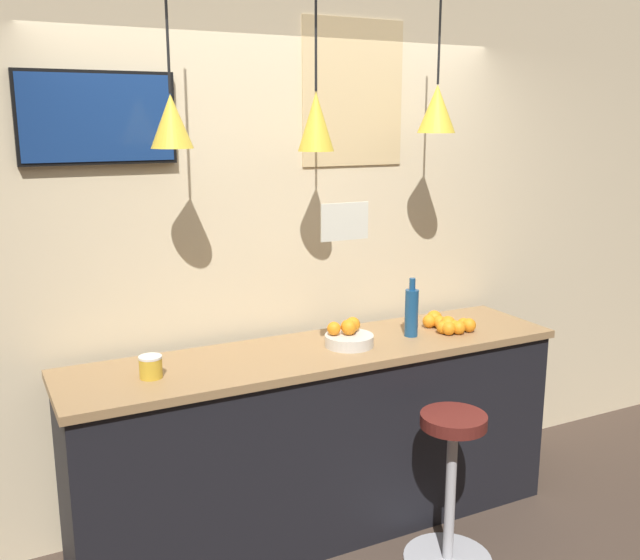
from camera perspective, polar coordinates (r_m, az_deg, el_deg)
back_wall at (r=3.80m, az=-2.78°, el=2.97°), size 8.00×0.06×2.90m
service_counter at (r=3.74m, az=-0.00°, el=-12.64°), size 2.54×0.59×0.98m
bar_stool at (r=3.54m, az=10.45°, el=-15.13°), size 0.43×0.43×0.76m
fruit_bowl at (r=3.59m, az=2.29°, el=-4.49°), size 0.25×0.25×0.13m
orange_pile at (r=3.89m, az=10.20°, el=-3.49°), size 0.22×0.27×0.09m
juice_bottle at (r=3.75m, az=7.34°, el=-2.53°), size 0.07×0.07×0.31m
spread_jar at (r=3.24m, az=-13.39°, el=-6.78°), size 0.10×0.10×0.10m
pendant_lamp_left at (r=3.17m, az=-11.81°, el=12.40°), size 0.18×0.18×0.83m
pendant_lamp_middle at (r=3.41m, az=-0.32°, el=12.62°), size 0.17×0.17×0.86m
pendant_lamp_right at (r=3.77m, az=9.34°, el=13.40°), size 0.19×0.19×0.78m
mounted_tv at (r=3.42m, az=-17.38°, el=12.27°), size 0.70×0.04×0.41m
hanging_menu_board at (r=3.22m, az=1.99°, el=4.70°), size 0.24×0.01×0.17m
wall_poster at (r=3.89m, az=2.69°, el=14.70°), size 0.60×0.01×0.76m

